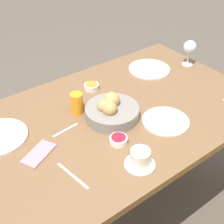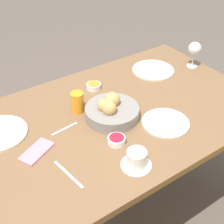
{
  "view_description": "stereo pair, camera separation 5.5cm",
  "coord_description": "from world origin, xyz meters",
  "px_view_note": "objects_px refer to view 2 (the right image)",
  "views": [
    {
      "loc": [
        0.7,
        0.95,
        1.66
      ],
      "look_at": [
        -0.01,
        0.02,
        0.78
      ],
      "focal_mm": 50.0,
      "sensor_mm": 36.0,
      "label": 1
    },
    {
      "loc": [
        0.65,
        0.98,
        1.66
      ],
      "look_at": [
        -0.01,
        0.02,
        0.78
      ],
      "focal_mm": 50.0,
      "sensor_mm": 36.0,
      "label": 2
    }
  ],
  "objects_px": {
    "wine_glass": "(195,49)",
    "spoon_coffee": "(65,129)",
    "coffee_cup": "(136,160)",
    "knife_silver": "(68,174)",
    "cell_phone": "(37,151)",
    "bread_basket": "(111,110)",
    "jam_bowl_honey": "(94,86)",
    "jam_bowl_berry": "(117,140)",
    "plate_near_left": "(153,70)",
    "juice_glass": "(78,102)",
    "plate_far_center": "(165,123)"
  },
  "relations": [
    {
      "from": "plate_far_center",
      "to": "coffee_cup",
      "type": "xyz_separation_m",
      "value": [
        0.28,
        0.13,
        0.03
      ]
    },
    {
      "from": "plate_near_left",
      "to": "knife_silver",
      "type": "height_order",
      "value": "plate_near_left"
    },
    {
      "from": "plate_near_left",
      "to": "cell_phone",
      "type": "bearing_deg",
      "value": 16.41
    },
    {
      "from": "coffee_cup",
      "to": "knife_silver",
      "type": "xyz_separation_m",
      "value": [
        0.24,
        -0.11,
        -0.03
      ]
    },
    {
      "from": "plate_near_left",
      "to": "jam_bowl_berry",
      "type": "distance_m",
      "value": 0.67
    },
    {
      "from": "cell_phone",
      "to": "wine_glass",
      "type": "bearing_deg",
      "value": -171.67
    },
    {
      "from": "bread_basket",
      "to": "knife_silver",
      "type": "relative_size",
      "value": 1.42
    },
    {
      "from": "knife_silver",
      "to": "cell_phone",
      "type": "relative_size",
      "value": 1.07
    },
    {
      "from": "plate_near_left",
      "to": "cell_phone",
      "type": "xyz_separation_m",
      "value": [
        0.85,
        0.25,
        -0.0
      ]
    },
    {
      "from": "wine_glass",
      "to": "cell_phone",
      "type": "bearing_deg",
      "value": 8.33
    },
    {
      "from": "plate_far_center",
      "to": "plate_near_left",
      "type": "bearing_deg",
      "value": -123.99
    },
    {
      "from": "plate_near_left",
      "to": "knife_silver",
      "type": "distance_m",
      "value": 0.91
    },
    {
      "from": "knife_silver",
      "to": "jam_bowl_honey",
      "type": "bearing_deg",
      "value": -130.95
    },
    {
      "from": "bread_basket",
      "to": "coffee_cup",
      "type": "distance_m",
      "value": 0.33
    },
    {
      "from": "jam_bowl_honey",
      "to": "bread_basket",
      "type": "bearing_deg",
      "value": 76.04
    },
    {
      "from": "jam_bowl_honey",
      "to": "jam_bowl_berry",
      "type": "bearing_deg",
      "value": 70.67
    },
    {
      "from": "coffee_cup",
      "to": "wine_glass",
      "type": "bearing_deg",
      "value": -149.97
    },
    {
      "from": "jam_bowl_berry",
      "to": "jam_bowl_honey",
      "type": "xyz_separation_m",
      "value": [
        -0.15,
        -0.42,
        0.0
      ]
    },
    {
      "from": "plate_near_left",
      "to": "spoon_coffee",
      "type": "relative_size",
      "value": 1.8
    },
    {
      "from": "plate_far_center",
      "to": "jam_bowl_honey",
      "type": "height_order",
      "value": "jam_bowl_honey"
    },
    {
      "from": "wine_glass",
      "to": "spoon_coffee",
      "type": "height_order",
      "value": "wine_glass"
    },
    {
      "from": "wine_glass",
      "to": "knife_silver",
      "type": "xyz_separation_m",
      "value": [
        1.02,
        0.34,
        -0.11
      ]
    },
    {
      "from": "coffee_cup",
      "to": "spoon_coffee",
      "type": "distance_m",
      "value": 0.38
    },
    {
      "from": "wine_glass",
      "to": "coffee_cup",
      "type": "relative_size",
      "value": 1.26
    },
    {
      "from": "bread_basket",
      "to": "cell_phone",
      "type": "distance_m",
      "value": 0.39
    },
    {
      "from": "coffee_cup",
      "to": "cell_phone",
      "type": "bearing_deg",
      "value": -45.24
    },
    {
      "from": "plate_far_center",
      "to": "spoon_coffee",
      "type": "xyz_separation_m",
      "value": [
        0.4,
        -0.23,
        -0.0
      ]
    },
    {
      "from": "juice_glass",
      "to": "spoon_coffee",
      "type": "distance_m",
      "value": 0.16
    },
    {
      "from": "bread_basket",
      "to": "plate_far_center",
      "type": "relative_size",
      "value": 1.16
    },
    {
      "from": "juice_glass",
      "to": "spoon_coffee",
      "type": "relative_size",
      "value": 0.75
    },
    {
      "from": "plate_far_center",
      "to": "jam_bowl_honey",
      "type": "xyz_separation_m",
      "value": [
        0.11,
        -0.45,
        0.01
      ]
    },
    {
      "from": "bread_basket",
      "to": "knife_silver",
      "type": "bearing_deg",
      "value": 30.92
    },
    {
      "from": "jam_bowl_honey",
      "to": "cell_phone",
      "type": "relative_size",
      "value": 0.46
    },
    {
      "from": "jam_bowl_honey",
      "to": "wine_glass",
      "type": "bearing_deg",
      "value": 168.54
    },
    {
      "from": "coffee_cup",
      "to": "jam_bowl_honey",
      "type": "height_order",
      "value": "coffee_cup"
    },
    {
      "from": "plate_far_center",
      "to": "cell_phone",
      "type": "height_order",
      "value": "plate_far_center"
    },
    {
      "from": "plate_far_center",
      "to": "jam_bowl_berry",
      "type": "height_order",
      "value": "jam_bowl_berry"
    },
    {
      "from": "bread_basket",
      "to": "plate_far_center",
      "type": "xyz_separation_m",
      "value": [
        -0.18,
        0.18,
        -0.03
      ]
    },
    {
      "from": "knife_silver",
      "to": "cell_phone",
      "type": "bearing_deg",
      "value": -74.81
    },
    {
      "from": "juice_glass",
      "to": "jam_bowl_berry",
      "type": "distance_m",
      "value": 0.3
    },
    {
      "from": "plate_near_left",
      "to": "knife_silver",
      "type": "xyz_separation_m",
      "value": [
        0.8,
        0.43,
        -0.0
      ]
    },
    {
      "from": "jam_bowl_berry",
      "to": "knife_silver",
      "type": "xyz_separation_m",
      "value": [
        0.26,
        0.04,
        -0.01
      ]
    },
    {
      "from": "coffee_cup",
      "to": "spoon_coffee",
      "type": "xyz_separation_m",
      "value": [
        0.13,
        -0.36,
        -0.03
      ]
    },
    {
      "from": "wine_glass",
      "to": "spoon_coffee",
      "type": "xyz_separation_m",
      "value": [
        0.91,
        0.09,
        -0.11
      ]
    },
    {
      "from": "knife_silver",
      "to": "jam_bowl_berry",
      "type": "bearing_deg",
      "value": -170.69
    },
    {
      "from": "juice_glass",
      "to": "knife_silver",
      "type": "height_order",
      "value": "juice_glass"
    },
    {
      "from": "spoon_coffee",
      "to": "bread_basket",
      "type": "bearing_deg",
      "value": 168.09
    },
    {
      "from": "plate_near_left",
      "to": "juice_glass",
      "type": "distance_m",
      "value": 0.57
    },
    {
      "from": "plate_near_left",
      "to": "jam_bowl_berry",
      "type": "bearing_deg",
      "value": 35.89
    },
    {
      "from": "wine_glass",
      "to": "spoon_coffee",
      "type": "bearing_deg",
      "value": 5.66
    }
  ]
}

